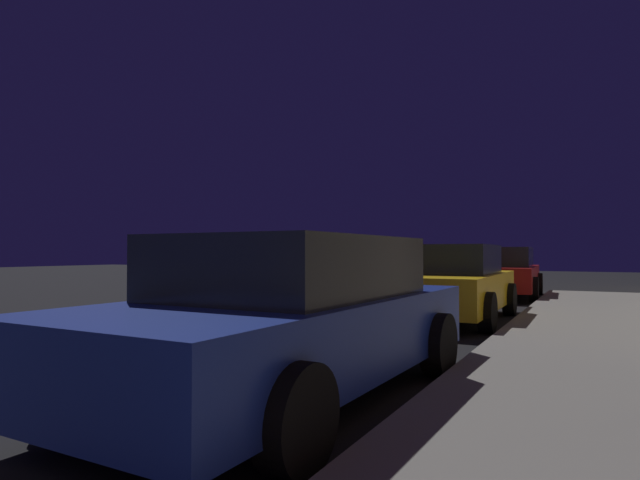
{
  "coord_description": "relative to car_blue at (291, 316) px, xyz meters",
  "views": [
    {
      "loc": [
        5.3,
        0.63,
        1.29
      ],
      "look_at": [
        4.12,
        2.88,
        1.35
      ],
      "focal_mm": 29.82,
      "sensor_mm": 36.0,
      "label": 1
    }
  ],
  "objects": [
    {
      "name": "car_blue",
      "position": [
        0.0,
        0.0,
        0.0
      ],
      "size": [
        2.19,
        4.56,
        1.43
      ],
      "color": "navy",
      "rests_on": "ground"
    },
    {
      "name": "car_yellow_cab",
      "position": [
        -0.0,
        5.94,
        -0.01
      ],
      "size": [
        1.99,
        4.29,
        1.43
      ],
      "color": "gold",
      "rests_on": "ground"
    },
    {
      "name": "car_red",
      "position": [
        0.0,
        11.77,
        0.0
      ],
      "size": [
        2.23,
        4.37,
        1.43
      ],
      "color": "maroon",
      "rests_on": "ground"
    }
  ]
}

